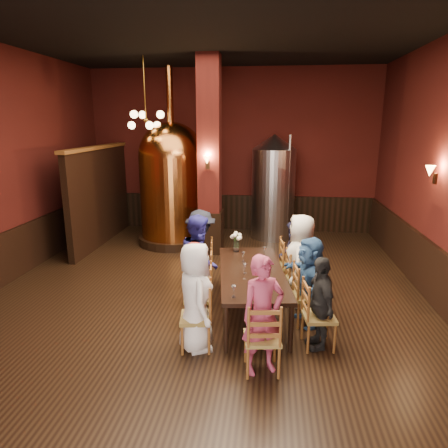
# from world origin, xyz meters

# --- Properties ---
(room) EXTENTS (10.00, 10.02, 4.50)m
(room) POSITION_xyz_m (0.00, 0.00, 2.25)
(room) COLOR black
(room) RESTS_ON ground
(wainscot_right) EXTENTS (0.08, 9.90, 1.00)m
(wainscot_right) POSITION_xyz_m (3.96, 0.00, 0.50)
(wainscot_right) COLOR black
(wainscot_right) RESTS_ON ground
(wainscot_back) EXTENTS (7.90, 0.08, 1.00)m
(wainscot_back) POSITION_xyz_m (0.00, 4.96, 0.50)
(wainscot_back) COLOR black
(wainscot_back) RESTS_ON ground
(column) EXTENTS (0.58, 0.58, 4.50)m
(column) POSITION_xyz_m (-0.30, 2.80, 2.25)
(column) COLOR #46120F
(column) RESTS_ON ground
(partition) EXTENTS (0.22, 3.50, 2.40)m
(partition) POSITION_xyz_m (-3.20, 3.20, 1.20)
(partition) COLOR black
(partition) RESTS_ON ground
(pendant_cluster) EXTENTS (0.90, 0.90, 1.70)m
(pendant_cluster) POSITION_xyz_m (-1.80, 2.90, 3.10)
(pendant_cluster) COLOR #A57226
(pendant_cluster) RESTS_ON room
(sconce_wall) EXTENTS (0.20, 0.20, 0.36)m
(sconce_wall) POSITION_xyz_m (3.90, 0.80, 2.20)
(sconce_wall) COLOR black
(sconce_wall) RESTS_ON room
(sconce_column) EXTENTS (0.20, 0.20, 0.36)m
(sconce_column) POSITION_xyz_m (-0.30, 2.50, 2.20)
(sconce_column) COLOR black
(sconce_column) RESTS_ON column
(dining_table) EXTENTS (1.32, 2.51, 0.75)m
(dining_table) POSITION_xyz_m (0.85, -0.35, 0.69)
(dining_table) COLOR black
(dining_table) RESTS_ON ground
(chair_0) EXTENTS (0.52, 0.52, 0.92)m
(chair_0) POSITION_xyz_m (0.15, -1.46, 0.46)
(chair_0) COLOR brown
(chair_0) RESTS_ON ground
(person_0) EXTENTS (0.73, 0.87, 1.52)m
(person_0) POSITION_xyz_m (0.15, -1.46, 0.76)
(person_0) COLOR white
(person_0) RESTS_ON ground
(chair_1) EXTENTS (0.52, 0.52, 0.92)m
(chair_1) POSITION_xyz_m (0.05, -0.79, 0.46)
(chair_1) COLOR brown
(chair_1) RESTS_ON ground
(person_1) EXTENTS (0.40, 0.54, 1.33)m
(person_1) POSITION_xyz_m (0.05, -0.79, 0.67)
(person_1) COLOR maroon
(person_1) RESTS_ON ground
(chair_2) EXTENTS (0.52, 0.52, 0.92)m
(chair_2) POSITION_xyz_m (-0.04, -0.14, 0.46)
(chair_2) COLOR brown
(chair_2) RESTS_ON ground
(person_2) EXTENTS (0.52, 0.83, 1.59)m
(person_2) POSITION_xyz_m (-0.04, -0.14, 0.80)
(person_2) COLOR #2C2B91
(person_2) RESTS_ON ground
(chair_3) EXTENTS (0.52, 0.52, 0.92)m
(chair_3) POSITION_xyz_m (-0.13, 0.52, 0.46)
(chair_3) COLOR brown
(chair_3) RESTS_ON ground
(person_3) EXTENTS (0.95, 1.13, 1.52)m
(person_3) POSITION_xyz_m (-0.13, 0.52, 0.76)
(person_3) COLOR black
(person_3) RESTS_ON ground
(chair_4) EXTENTS (0.52, 0.52, 0.92)m
(chair_4) POSITION_xyz_m (1.83, -1.22, 0.46)
(chair_4) COLOR brown
(chair_4) RESTS_ON ground
(person_4) EXTENTS (0.50, 0.83, 1.32)m
(person_4) POSITION_xyz_m (1.83, -1.22, 0.66)
(person_4) COLOR black
(person_4) RESTS_ON ground
(chair_5) EXTENTS (0.52, 0.52, 0.92)m
(chair_5) POSITION_xyz_m (1.74, -0.56, 0.46)
(chair_5) COLOR brown
(chair_5) RESTS_ON ground
(person_5) EXTENTS (0.77, 1.36, 1.40)m
(person_5) POSITION_xyz_m (1.74, -0.56, 0.70)
(person_5) COLOR #2C5184
(person_5) RESTS_ON ground
(chair_6) EXTENTS (0.52, 0.52, 0.92)m
(chair_6) POSITION_xyz_m (1.65, 0.09, 0.46)
(chair_6) COLOR brown
(chair_6) RESTS_ON ground
(person_6) EXTENTS (0.63, 0.85, 1.59)m
(person_6) POSITION_xyz_m (1.65, 0.09, 0.79)
(person_6) COLOR silver
(person_6) RESTS_ON ground
(chair_7) EXTENTS (0.52, 0.52, 0.92)m
(chair_7) POSITION_xyz_m (1.55, 0.76, 0.46)
(chair_7) COLOR brown
(chair_7) RESTS_ON ground
(person_7) EXTENTS (0.34, 0.65, 1.31)m
(person_7) POSITION_xyz_m (1.55, 0.76, 0.65)
(person_7) COLOR #181830
(person_7) RESTS_ON ground
(chair_8) EXTENTS (0.52, 0.52, 0.92)m
(chair_8) POSITION_xyz_m (1.06, -1.88, 0.46)
(chair_8) COLOR brown
(chair_8) RESTS_ON ground
(person_8) EXTENTS (0.66, 0.58, 1.53)m
(person_8) POSITION_xyz_m (1.06, -1.88, 0.76)
(person_8) COLOR #AE3A5B
(person_8) RESTS_ON ground
(copper_kettle) EXTENTS (1.84, 1.84, 4.34)m
(copper_kettle) POSITION_xyz_m (-1.35, 3.43, 1.58)
(copper_kettle) COLOR black
(copper_kettle) RESTS_ON ground
(steel_vessel) EXTENTS (1.51, 1.51, 2.75)m
(steel_vessel) POSITION_xyz_m (1.19, 4.23, 1.38)
(steel_vessel) COLOR #B2B2B7
(steel_vessel) RESTS_ON ground
(rose_vase) EXTENTS (0.22, 0.22, 0.37)m
(rose_vase) POSITION_xyz_m (0.52, 0.59, 0.99)
(rose_vase) COLOR white
(rose_vase) RESTS_ON dining_table
(wine_glass_0) EXTENTS (0.07, 0.07, 0.17)m
(wine_glass_0) POSITION_xyz_m (0.75, -0.49, 0.83)
(wine_glass_0) COLOR white
(wine_glass_0) RESTS_ON dining_table
(wine_glass_1) EXTENTS (0.07, 0.07, 0.17)m
(wine_glass_1) POSITION_xyz_m (0.69, 0.06, 0.83)
(wine_glass_1) COLOR white
(wine_glass_1) RESTS_ON dining_table
(wine_glass_2) EXTENTS (0.07, 0.07, 0.17)m
(wine_glass_2) POSITION_xyz_m (1.03, -0.93, 0.83)
(wine_glass_2) COLOR white
(wine_glass_2) RESTS_ON dining_table
(wine_glass_3) EXTENTS (0.07, 0.07, 0.17)m
(wine_glass_3) POSITION_xyz_m (1.05, -0.34, 0.83)
(wine_glass_3) COLOR white
(wine_glass_3) RESTS_ON dining_table
(wine_glass_4) EXTENTS (0.07, 0.07, 0.17)m
(wine_glass_4) POSITION_xyz_m (0.66, -1.37, 0.83)
(wine_glass_4) COLOR white
(wine_glass_4) RESTS_ON dining_table
(wine_glass_5) EXTENTS (0.07, 0.07, 0.17)m
(wine_glass_5) POSITION_xyz_m (0.99, -0.52, 0.83)
(wine_glass_5) COLOR white
(wine_glass_5) RESTS_ON dining_table
(wine_glass_6) EXTENTS (0.07, 0.07, 0.17)m
(wine_glass_6) POSITION_xyz_m (1.04, 0.37, 0.83)
(wine_glass_6) COLOR white
(wine_glass_6) RESTS_ON dining_table
(wine_glass_7) EXTENTS (0.07, 0.07, 0.17)m
(wine_glass_7) POSITION_xyz_m (1.03, -1.22, 0.83)
(wine_glass_7) COLOR white
(wine_glass_7) RESTS_ON dining_table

